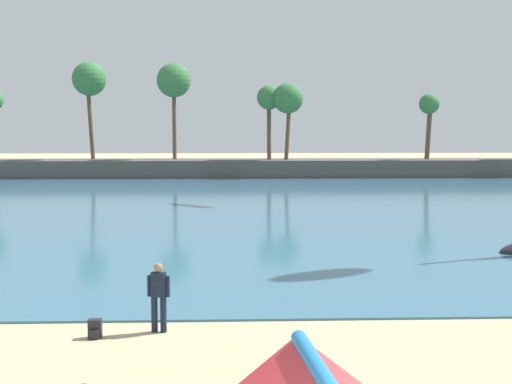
{
  "coord_description": "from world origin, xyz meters",
  "views": [
    {
      "loc": [
        0.15,
        -7.51,
        4.77
      ],
      "look_at": [
        0.92,
        13.94,
        2.74
      ],
      "focal_mm": 45.69,
      "sensor_mm": 36.0,
      "label": 1
    }
  ],
  "objects": [
    {
      "name": "sea",
      "position": [
        0.0,
        53.9,
        0.03
      ],
      "size": [
        220.0,
        90.96,
        0.06
      ],
      "primitive_type": "cube",
      "color": "#386B84",
      "rests_on": "ground"
    },
    {
      "name": "palm_headland",
      "position": [
        1.83,
        59.41,
        2.69
      ],
      "size": [
        99.78,
        6.05,
        11.81
      ],
      "color": "#514C47",
      "rests_on": "ground"
    },
    {
      "name": "person_at_waterline",
      "position": [
        -1.61,
        7.65,
        0.89
      ],
      "size": [
        0.54,
        0.25,
        1.67
      ],
      "color": "#141E33",
      "rests_on": "ground"
    },
    {
      "name": "backpack_spare",
      "position": [
        -3.03,
        7.24,
        0.21
      ],
      "size": [
        0.3,
        0.27,
        0.44
      ],
      "color": "#232328",
      "rests_on": "ground"
    }
  ]
}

